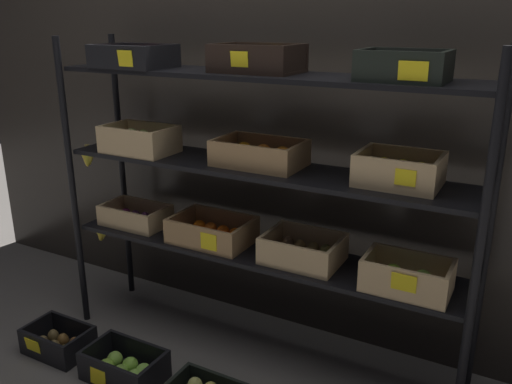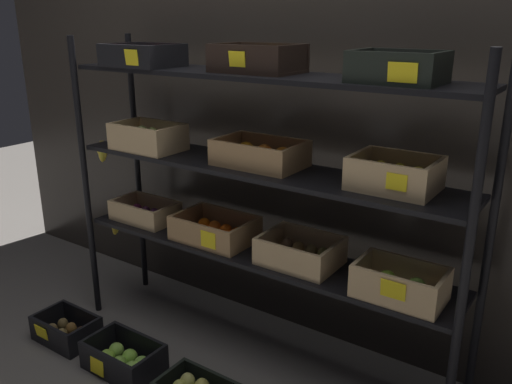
{
  "view_description": "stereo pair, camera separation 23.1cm",
  "coord_description": "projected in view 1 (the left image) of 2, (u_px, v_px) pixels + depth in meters",
  "views": [
    {
      "loc": [
        1.05,
        -1.93,
        1.53
      ],
      "look_at": [
        0.0,
        0.0,
        0.81
      ],
      "focal_mm": 37.27,
      "sensor_mm": 36.0,
      "label": 1
    },
    {
      "loc": [
        1.25,
        -1.81,
        1.53
      ],
      "look_at": [
        0.0,
        0.0,
        0.81
      ],
      "focal_mm": 37.27,
      "sensor_mm": 36.0,
      "label": 2
    }
  ],
  "objects": [
    {
      "name": "crate_ground_apple_green",
      "position": [
        125.0,
        368.0,
        2.36
      ],
      "size": [
        0.35,
        0.23,
        0.14
      ],
      "color": "black",
      "rests_on": "ground_plane"
    },
    {
      "name": "storefront_wall",
      "position": [
        294.0,
        104.0,
        2.53
      ],
      "size": [
        4.27,
        0.12,
        2.28
      ],
      "primitive_type": "cube",
      "color": "#2D2823",
      "rests_on": "ground_plane"
    },
    {
      "name": "crate_ground_kiwi",
      "position": [
        59.0,
        342.0,
        2.55
      ],
      "size": [
        0.31,
        0.22,
        0.13
      ],
      "color": "black",
      "rests_on": "ground_plane"
    },
    {
      "name": "display_rack",
      "position": [
        252.0,
        169.0,
        2.28
      ],
      "size": [
        1.98,
        0.39,
        1.45
      ],
      "color": "black",
      "rests_on": "ground_plane"
    },
    {
      "name": "ground_plane",
      "position": [
        256.0,
        351.0,
        2.57
      ],
      "size": [
        10.0,
        10.0,
        0.0
      ],
      "primitive_type": "plane",
      "color": "#605B56"
    }
  ]
}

